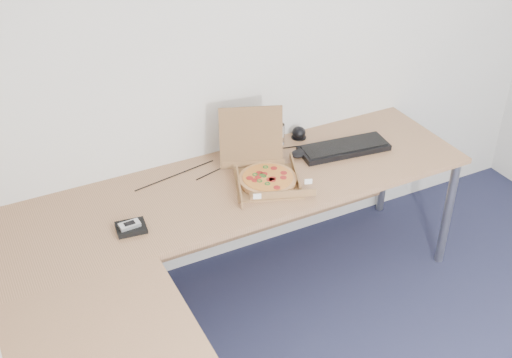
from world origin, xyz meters
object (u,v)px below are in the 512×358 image
desk (212,256)px  keyboard (344,148)px  pizza_box (266,175)px  drinking_glass (278,134)px  wallet (131,228)px

desk → keyboard: bearing=24.9°
pizza_box → drinking_glass: bearing=73.2°
desk → pizza_box: size_ratio=6.50×
desk → wallet: bearing=131.2°
desk → keyboard: 1.10m
desk → wallet: (-0.27, 0.31, 0.04)m
pizza_box → drinking_glass: 0.40m
pizza_box → keyboard: (0.53, 0.08, -0.02)m
desk → drinking_glass: bearing=44.4°
pizza_box → drinking_glass: pizza_box is taller
keyboard → wallet: (-1.27, -0.16, -0.00)m
drinking_glass → keyboard: 0.37m
keyboard → wallet: 1.28m
pizza_box → keyboard: 0.53m
drinking_glass → keyboard: (0.28, -0.24, -0.04)m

